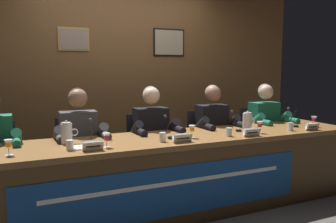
{
  "coord_description": "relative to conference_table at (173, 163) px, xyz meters",
  "views": [
    {
      "loc": [
        -1.32,
        -2.95,
        1.4
      ],
      "look_at": [
        0.0,
        0.0,
        1.0
      ],
      "focal_mm": 36.06,
      "sensor_mm": 36.0,
      "label": 1
    }
  ],
  "objects": [
    {
      "name": "panelist_right",
      "position": [
        0.78,
        0.5,
        0.19
      ],
      "size": [
        0.51,
        0.48,
        1.23
      ],
      "color": "black",
      "rests_on": "ground_plane"
    },
    {
      "name": "wall_back_panelled",
      "position": [
        0.0,
        1.61,
        0.78
      ],
      "size": [
        5.4,
        0.14,
        2.6
      ],
      "color": "brown",
      "rests_on": "ground_plane"
    },
    {
      "name": "water_cup_center",
      "position": [
        -0.13,
        -0.07,
        0.27
      ],
      "size": [
        0.06,
        0.06,
        0.08
      ],
      "color": "silver",
      "rests_on": "conference_table"
    },
    {
      "name": "water_pitcher_right_side",
      "position": [
        0.95,
        0.12,
        0.32
      ],
      "size": [
        0.15,
        0.1,
        0.21
      ],
      "color": "silver",
      "rests_on": "conference_table"
    },
    {
      "name": "chair_right",
      "position": [
        0.78,
        0.7,
        -0.09
      ],
      "size": [
        0.44,
        0.44,
        0.9
      ],
      "color": "black",
      "rests_on": "ground_plane"
    },
    {
      "name": "panelist_left",
      "position": [
        -0.78,
        0.5,
        0.19
      ],
      "size": [
        0.51,
        0.48,
        1.23
      ],
      "color": "black",
      "rests_on": "ground_plane"
    },
    {
      "name": "microphone_left",
      "position": [
        -0.73,
        0.12,
        0.3
      ],
      "size": [
        0.06,
        0.17,
        0.22
      ],
      "color": "black",
      "rests_on": "conference_table"
    },
    {
      "name": "nameplate_left",
      "position": [
        -0.79,
        -0.16,
        0.27
      ],
      "size": [
        0.17,
        0.06,
        0.08
      ],
      "color": "white",
      "rests_on": "conference_table"
    },
    {
      "name": "panelist_far_right",
      "position": [
        1.56,
        0.5,
        0.19
      ],
      "size": [
        0.51,
        0.48,
        1.23
      ],
      "color": "black",
      "rests_on": "ground_plane"
    },
    {
      "name": "water_cup_right",
      "position": [
        0.56,
        -0.1,
        0.27
      ],
      "size": [
        0.06,
        0.06,
        0.08
      ],
      "color": "silver",
      "rests_on": "conference_table"
    },
    {
      "name": "nameplate_right",
      "position": [
        0.77,
        -0.19,
        0.27
      ],
      "size": [
        0.18,
        0.06,
        0.08
      ],
      "color": "white",
      "rests_on": "conference_table"
    },
    {
      "name": "document_stack_left",
      "position": [
        -0.82,
        -0.01,
        0.23
      ],
      "size": [
        0.23,
        0.18,
        0.01
      ],
      "color": "white",
      "rests_on": "conference_table"
    },
    {
      "name": "juice_glass_left",
      "position": [
        -0.65,
        -0.08,
        0.31
      ],
      "size": [
        0.06,
        0.06,
        0.12
      ],
      "color": "white",
      "rests_on": "conference_table"
    },
    {
      "name": "juice_glass_far_left",
      "position": [
        -1.4,
        -0.04,
        0.31
      ],
      "size": [
        0.06,
        0.06,
        0.12
      ],
      "color": "white",
      "rests_on": "conference_table"
    },
    {
      "name": "chair_left",
      "position": [
        -0.78,
        0.7,
        -0.09
      ],
      "size": [
        0.44,
        0.44,
        0.9
      ],
      "color": "black",
      "rests_on": "ground_plane"
    },
    {
      "name": "water_pitcher_left_side",
      "position": [
        -0.94,
        0.2,
        0.32
      ],
      "size": [
        0.15,
        0.1,
        0.21
      ],
      "color": "silver",
      "rests_on": "conference_table"
    },
    {
      "name": "panelist_center",
      "position": [
        0.0,
        0.5,
        0.19
      ],
      "size": [
        0.51,
        0.48,
        1.23
      ],
      "color": "black",
      "rests_on": "ground_plane"
    },
    {
      "name": "microphone_far_right",
      "position": [
        1.58,
        0.09,
        0.3
      ],
      "size": [
        0.06,
        0.17,
        0.22
      ],
      "color": "black",
      "rests_on": "conference_table"
    },
    {
      "name": "juice_glass_far_right",
      "position": [
        1.77,
        -0.03,
        0.31
      ],
      "size": [
        0.06,
        0.06,
        0.12
      ],
      "color": "white",
      "rests_on": "conference_table"
    },
    {
      "name": "chair_center",
      "position": [
        0.0,
        0.7,
        -0.09
      ],
      "size": [
        0.44,
        0.44,
        0.9
      ],
      "color": "black",
      "rests_on": "ground_plane"
    },
    {
      "name": "water_cup_left",
      "position": [
        -0.95,
        -0.06,
        0.27
      ],
      "size": [
        0.06,
        0.06,
        0.08
      ],
      "color": "silver",
      "rests_on": "conference_table"
    },
    {
      "name": "microphone_center",
      "position": [
        -0.01,
        0.07,
        0.3
      ],
      "size": [
        0.06,
        0.17,
        0.22
      ],
      "color": "black",
      "rests_on": "conference_table"
    },
    {
      "name": "juice_glass_right",
      "position": [
        0.95,
        -0.09,
        0.31
      ],
      "size": [
        0.06,
        0.06,
        0.12
      ],
      "color": "white",
      "rests_on": "conference_table"
    },
    {
      "name": "chair_far_right",
      "position": [
        1.56,
        0.7,
        -0.09
      ],
      "size": [
        0.44,
        0.44,
        0.9
      ],
      "color": "black",
      "rests_on": "ground_plane"
    },
    {
      "name": "microphone_right",
      "position": [
        0.81,
        0.12,
        0.3
      ],
      "size": [
        0.06,
        0.17,
        0.22
      ],
      "color": "black",
      "rests_on": "conference_table"
    },
    {
      "name": "water_cup_far_right",
      "position": [
        1.35,
        -0.1,
        0.27
      ],
      "size": [
        0.06,
        0.06,
        0.08
      ],
      "color": "silver",
      "rests_on": "conference_table"
    },
    {
      "name": "ground_plane",
      "position": [
        0.0,
        0.12,
        -0.53
      ],
      "size": [
        12.0,
        12.0,
        0.0
      ],
      "primitive_type": "plane",
      "color": "#4C4742"
    },
    {
      "name": "nameplate_far_right",
      "position": [
        1.58,
        -0.18,
        0.27
      ],
      "size": [
        0.17,
        0.06,
        0.08
      ],
      "color": "white",
      "rests_on": "conference_table"
    },
    {
      "name": "juice_glass_center",
      "position": [
        0.19,
        -0.02,
        0.31
      ],
      "size": [
        0.06,
        0.06,
        0.12
      ],
      "color": "white",
      "rests_on": "conference_table"
    },
    {
      "name": "conference_table",
      "position": [
        0.0,
        0.0,
        0.0
      ],
      "size": [
        4.2,
        0.8,
        0.75
      ],
      "color": "brown",
      "rests_on": "ground_plane"
    },
    {
      "name": "nameplate_center",
      "position": [
        0.02,
        -0.16,
        0.27
      ],
      "size": [
        0.18,
        0.06,
        0.08
      ],
      "color": "white",
      "rests_on": "conference_table"
    }
  ]
}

